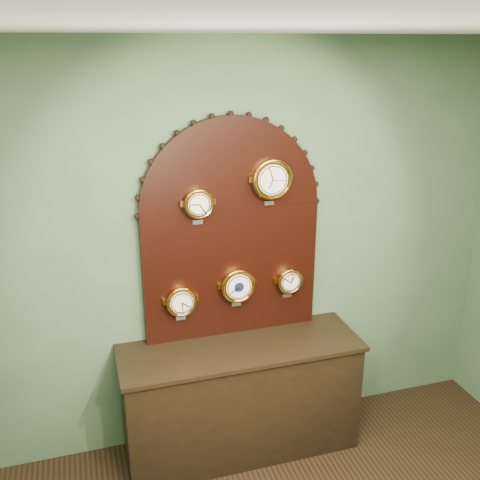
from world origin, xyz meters
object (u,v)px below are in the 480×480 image
object	(u,v)px
tide_clock	(289,281)
hygrometer	(181,301)
roman_clock	(198,203)
barometer	(238,285)
arabic_clock	(272,179)
display_board	(231,224)
shop_counter	(241,400)

from	to	relation	value
tide_clock	hygrometer	bearing A→B (deg)	-179.95
hygrometer	roman_clock	bearing A→B (deg)	0.17
roman_clock	barometer	bearing A→B (deg)	-0.29
arabic_clock	tide_clock	world-z (taller)	arabic_clock
tide_clock	display_board	bearing A→B (deg)	170.66
display_board	roman_clock	bearing A→B (deg)	-164.18
barometer	shop_counter	bearing A→B (deg)	-99.00
shop_counter	hygrometer	world-z (taller)	hygrometer
roman_clock	barometer	world-z (taller)	roman_clock
hygrometer	shop_counter	bearing A→B (deg)	-22.81
arabic_clock	tide_clock	size ratio (longest dim) A/B	1.36
roman_clock	barometer	xyz separation A→B (m)	(0.26, -0.00, -0.60)
barometer	tide_clock	size ratio (longest dim) A/B	1.24
arabic_clock	barometer	xyz separation A→B (m)	(-0.23, 0.00, -0.72)
shop_counter	arabic_clock	bearing A→B (deg)	31.23
roman_clock	barometer	size ratio (longest dim) A/B	0.85
display_board	hygrometer	world-z (taller)	display_board
display_board	arabic_clock	xyz separation A→B (m)	(0.25, -0.07, 0.30)
display_board	barometer	world-z (taller)	display_board
shop_counter	roman_clock	size ratio (longest dim) A/B	6.54
display_board	tide_clock	distance (m)	0.59
arabic_clock	hygrometer	xyz separation A→B (m)	(-0.62, 0.00, -0.78)
display_board	roman_clock	xyz separation A→B (m)	(-0.23, -0.07, 0.18)
display_board	arabic_clock	world-z (taller)	display_board
shop_counter	tide_clock	bearing A→B (deg)	21.26
shop_counter	barometer	size ratio (longest dim) A/B	5.52
shop_counter	roman_clock	bearing A→B (deg)	146.36
roman_clock	arabic_clock	size ratio (longest dim) A/B	0.77
display_board	barometer	xyz separation A→B (m)	(0.02, -0.07, -0.42)
shop_counter	barometer	xyz separation A→B (m)	(0.02, 0.15, 0.81)
barometer	arabic_clock	bearing A→B (deg)	-0.15
display_board	arabic_clock	distance (m)	0.40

